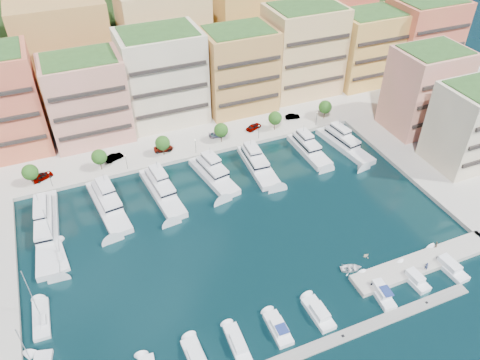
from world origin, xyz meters
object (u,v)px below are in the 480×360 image
Objects in this scene: cruiser_7 at (379,291)px; car_1 at (114,157)px; cruiser_2 at (197,359)px; car_0 at (42,176)px; yacht_1 at (108,203)px; yacht_5 at (308,148)px; sailboat_1 at (41,320)px; lamppost_2 at (195,144)px; yacht_4 at (257,164)px; cruiser_8 at (413,278)px; person_1 at (436,245)px; cruiser_9 at (447,266)px; lamppost_0 at (50,177)px; cruiser_3 at (238,344)px; car_3 at (217,134)px; tree_2 at (163,143)px; car_4 at (254,127)px; car_5 at (293,116)px; yacht_2 at (161,189)px; yacht_0 at (47,227)px; lamppost_3 at (259,129)px; lamppost_4 at (317,116)px; tender_0 at (351,268)px; tree_4 at (275,118)px; yacht_3 at (213,173)px; sailboat_2 at (59,257)px; cruiser_4 at (278,329)px; tree_3 at (221,130)px; tree_5 at (325,107)px; person_0 at (426,266)px; cruiser_5 at (319,314)px; lamppost_1 at (126,160)px; car_2 at (163,148)px; tree_1 at (99,157)px; yacht_6 at (343,143)px; tree_0 at (30,172)px; tender_1 at (366,255)px.

car_1 is at bearing 121.77° from cruiser_7.
car_0 reaches higher than cruiser_2.
yacht_1 is 53.12m from yacht_5.
sailboat_1 reaches higher than cruiser_7.
lamppost_2 is 0.22× the size of yacht_4.
cruiser_8 is 10.26m from person_1.
person_1 is (0.75, 4.60, 1.22)m from cruiser_9.
lamppost_0 is 0.57× the size of cruiser_8.
car_3 is (19.27, 60.97, 1.13)m from cruiser_3.
tree_2 is 26.96m from car_4.
car_5 is at bearing 5.04° from tree_2.
car_0 reaches higher than car_3.
sailboat_1 reaches higher than tree_2.
tree_2 is 0.28× the size of yacht_2.
lamppost_2 reaches higher than car_3.
yacht_1 is at bearing 11.76° from yacht_0.
lamppost_0 is at bearing 180.00° from lamppost_3.
lamppost_4 is at bearing 87.58° from cruiser_9.
tree_4 is at bearing 5.41° from tender_0.
yacht_3 is at bearing -46.74° from person_1.
sailboat_2 is (-65.14, -13.84, -0.89)m from yacht_5.
car_5 is at bearing 60.25° from cruiser_4.
tree_3 is 0.30× the size of yacht_4.
tree_5 is 0.30× the size of yacht_4.
yacht_0 is 50.37m from car_3.
sailboat_1 reaches higher than yacht_4.
lamppost_0 is 71.29m from tender_0.
lamppost_3 is 0.87× the size of car_4.
tender_0 is at bearing -25.69° from sailboat_2.
lamppost_0 reaches higher than person_0.
lamppost_4 reaches higher than car_0.
cruiser_8 is (12.56, -45.10, -0.54)m from yacht_4.
tree_4 is 0.74× the size of cruiser_5.
car_2 is (10.44, 4.33, -2.13)m from lamppost_1.
tree_1 reaches higher than yacht_6.
yacht_3 is at bearing 32.96° from sailboat_1.
tree_0 is 0.28× the size of yacht_2.
person_0 reaches higher than tender_1.
tree_5 is at bearing -36.60° from person_0.
lamppost_4 is (76.00, -2.30, -0.92)m from tree_0.
tree_3 is 1.35× the size of car_5.
tree_3 is 46.02m from car_0.
tree_3 is 10.30m from lamppost_3.
tree_0 is 1.13× the size of car_2.
cruiser_2 is at bearing -134.36° from lamppost_4.
tree_0 is 0.79× the size of cruiser_4.
car_1 is at bearing 177.28° from tree_5.
car_4 is (-1.80, 51.98, 1.45)m from tender_1.
yacht_0 is 76.09m from cruiser_8.
cruiser_5 is (12.38, -58.08, -4.20)m from tree_2.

